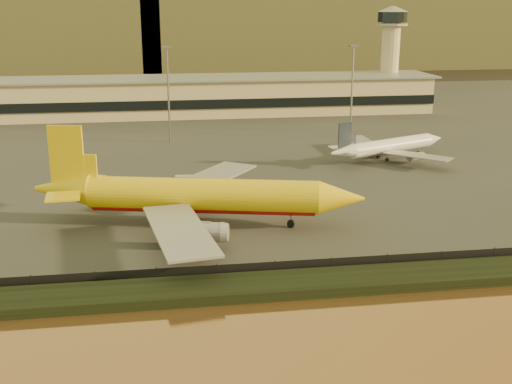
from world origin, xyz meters
TOP-DOWN VIEW (x-y plane):
  - ground at (0.00, 0.00)m, footprint 900.00×900.00m
  - embankment at (0.00, -17.00)m, footprint 320.00×7.00m
  - tarmac at (0.00, 95.00)m, footprint 320.00×220.00m
  - perimeter_fence at (0.00, -13.00)m, footprint 300.00×0.05m
  - terminal_building at (-14.52, 125.55)m, footprint 202.00×25.00m
  - control_tower at (70.00, 131.00)m, footprint 11.20×11.20m
  - apron_light_masts at (15.00, 75.00)m, footprint 152.20×12.20m
  - distant_hills at (-20.74, 340.00)m, footprint 470.00×160.00m
  - dhl_cargo_jet at (-7.02, 10.30)m, footprint 55.36×53.20m
  - white_narrowbody_jet at (41.79, 51.82)m, footprint 33.81×31.95m
  - gse_vehicle_yellow at (10.59, 27.87)m, footprint 4.57×3.44m
  - gse_vehicle_white at (-7.99, 36.33)m, footprint 4.10×2.14m

SIDE VIEW (x-z plane):
  - ground at x=0.00m, z-range 0.00..0.00m
  - tarmac at x=0.00m, z-range 0.00..0.20m
  - embankment at x=0.00m, z-range 0.00..1.40m
  - gse_vehicle_white at x=-7.99m, z-range 0.20..1.98m
  - gse_vehicle_yellow at x=10.59m, z-range 0.20..2.08m
  - perimeter_fence at x=0.00m, z-range 0.20..2.40m
  - white_narrowbody_jet at x=41.79m, z-range -1.86..8.36m
  - dhl_cargo_jet at x=-7.02m, z-range -3.16..13.52m
  - terminal_building at x=-14.52m, z-range -0.05..12.55m
  - apron_light_masts at x=15.00m, z-range 3.00..28.40m
  - control_tower at x=70.00m, z-range 3.91..39.41m
  - distant_hills at x=-20.74m, z-range -3.61..66.39m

